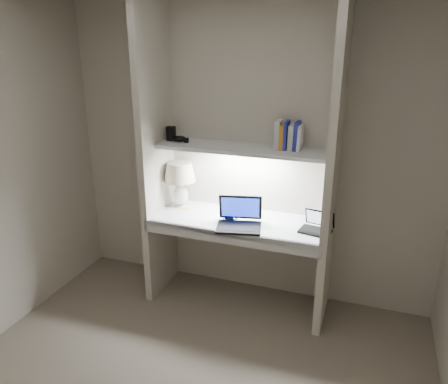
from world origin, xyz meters
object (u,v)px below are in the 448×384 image
at_px(table_lamp, 180,177).
at_px(book_row, 289,136).
at_px(speaker, 251,209).
at_px(laptop_netbook, 317,226).
at_px(laptop_main, 239,220).

height_order(table_lamp, book_row, book_row).
xyz_separation_m(table_lamp, speaker, (0.66, -0.02, -0.21)).
xyz_separation_m(table_lamp, laptop_netbook, (1.22, -0.13, -0.24)).
distance_m(laptop_netbook, speaker, 0.58).
distance_m(table_lamp, laptop_main, 0.70).
height_order(laptop_netbook, book_row, book_row).
bearing_deg(laptop_netbook, speaker, 179.31).
bearing_deg(laptop_netbook, book_row, 161.93).
height_order(table_lamp, laptop_main, table_lamp).
bearing_deg(laptop_main, table_lamp, 146.35).
height_order(table_lamp, laptop_netbook, table_lamp).
relative_size(laptop_netbook, speaker, 2.09).
bearing_deg(laptop_main, book_row, 28.24).
height_order(laptop_main, laptop_netbook, laptop_main).
bearing_deg(book_row, table_lamp, -178.24).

